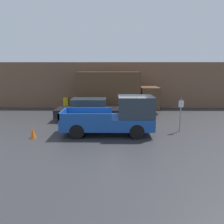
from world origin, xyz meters
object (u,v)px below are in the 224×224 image
at_px(car, 88,109).
at_px(newspaper_box, 66,103).
at_px(parking_sign, 180,113).
at_px(traffic_cone, 33,133).
at_px(delivery_truck, 114,91).
at_px(pickup_truck, 117,117).

distance_m(car, newspaper_box, 5.79).
xyz_separation_m(parking_sign, traffic_cone, (-8.55, -1.40, -0.84)).
xyz_separation_m(delivery_truck, newspaper_box, (-4.77, 1.92, -1.36)).
height_order(delivery_truck, parking_sign, delivery_truck).
height_order(car, delivery_truck, delivery_truck).
height_order(parking_sign, newspaper_box, parking_sign).
distance_m(delivery_truck, newspaper_box, 5.32).
distance_m(car, delivery_truck, 3.88).
bearing_deg(parking_sign, pickup_truck, -171.79).
bearing_deg(traffic_cone, newspaper_box, 91.31).
bearing_deg(car, traffic_cone, -119.60).
relative_size(newspaper_box, traffic_cone, 1.62).
distance_m(car, parking_sign, 6.76).
bearing_deg(traffic_cone, parking_sign, 9.28).
xyz_separation_m(delivery_truck, traffic_cone, (-4.55, -7.62, -1.56)).
bearing_deg(parking_sign, traffic_cone, -170.72).
height_order(delivery_truck, traffic_cone, delivery_truck).
bearing_deg(traffic_cone, car, 60.40).
relative_size(car, delivery_truck, 0.66).
xyz_separation_m(parking_sign, newspaper_box, (-8.77, 8.15, -0.64)).
relative_size(delivery_truck, traffic_cone, 11.17).
xyz_separation_m(pickup_truck, car, (-2.13, 3.63, -0.21)).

